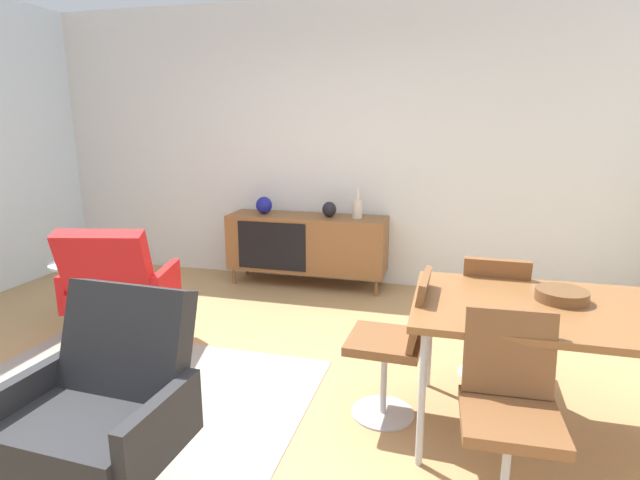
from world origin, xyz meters
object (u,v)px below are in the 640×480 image
object	(u,v)px
lounge_chair_red	(118,288)
fruit_bowl	(77,258)
vase_cobalt	(264,205)
armchair_black_shell	(105,405)
wooden_bowl_on_table	(562,295)
vase_ceramic_small	(357,208)
sideboard	(307,243)
dining_chair_near_window	(396,339)
side_table_round	(80,285)
dining_chair_back_left	(492,312)
vase_sculptural_dark	(329,209)
dining_table	(577,316)
dining_chair_front_left	(509,407)

from	to	relation	value
lounge_chair_red	fruit_bowl	world-z (taller)	lounge_chair_red
vase_cobalt	armchair_black_shell	bearing A→B (deg)	-81.42
wooden_bowl_on_table	vase_cobalt	bearing A→B (deg)	139.68
vase_cobalt	vase_ceramic_small	size ratio (longest dim) A/B	0.59
sideboard	dining_chair_near_window	distance (m)	2.44
armchair_black_shell	side_table_round	size ratio (longest dim) A/B	1.82
vase_cobalt	lounge_chair_red	xyz separation A→B (m)	(-0.45, -1.78, -0.34)
vase_ceramic_small	dining_chair_back_left	size ratio (longest dim) A/B	0.35
vase_ceramic_small	dining_chair_back_left	bearing A→B (deg)	-53.77
fruit_bowl	vase_cobalt	bearing A→B (deg)	52.98
vase_sculptural_dark	vase_ceramic_small	distance (m)	0.28
dining_table	dining_chair_back_left	world-z (taller)	dining_chair_back_left
wooden_bowl_on_table	armchair_black_shell	xyz separation A→B (m)	(-1.95, -1.07, -0.30)
dining_chair_front_left	side_table_round	bearing A→B (deg)	158.36
wooden_bowl_on_table	lounge_chair_red	xyz separation A→B (m)	(-2.88, 0.28, -0.30)
fruit_bowl	vase_ceramic_small	bearing A→B (deg)	35.00
dining_chair_near_window	lounge_chair_red	world-z (taller)	lounge_chair_red
sideboard	vase_sculptural_dark	xyz separation A→B (m)	(0.23, 0.00, 0.36)
vase_ceramic_small	fruit_bowl	distance (m)	2.52
dining_chair_front_left	armchair_black_shell	world-z (taller)	armchair_black_shell
dining_chair_front_left	fruit_bowl	world-z (taller)	dining_chair_front_left
side_table_round	vase_ceramic_small	bearing A→B (deg)	35.03
dining_table	fruit_bowl	world-z (taller)	dining_table
vase_sculptural_dark	lounge_chair_red	distance (m)	2.14
vase_sculptural_dark	dining_chair_near_window	size ratio (longest dim) A/B	0.18
vase_sculptural_dark	side_table_round	bearing A→B (deg)	-140.91
lounge_chair_red	armchair_black_shell	world-z (taller)	same
vase_cobalt	dining_chair_front_left	xyz separation A→B (m)	(2.13, -2.71, -0.34)
lounge_chair_red	fruit_bowl	xyz separation A→B (m)	(-0.63, 0.35, 0.09)
vase_sculptural_dark	vase_cobalt	bearing A→B (deg)	180.00
dining_chair_near_window	fruit_bowl	distance (m)	2.78
sideboard	vase_sculptural_dark	distance (m)	0.43
vase_cobalt	dining_chair_front_left	distance (m)	3.47
dining_chair_back_left	side_table_round	size ratio (longest dim) A/B	1.65
wooden_bowl_on_table	dining_chair_back_left	xyz separation A→B (m)	(-0.29, 0.47, -0.30)
dining_table	dining_chair_back_left	xyz separation A→B (m)	(-0.35, 0.56, -0.23)
vase_ceramic_small	dining_chair_front_left	distance (m)	2.97
armchair_black_shell	side_table_round	xyz separation A→B (m)	(-1.55, 1.70, -0.15)
wooden_bowl_on_table	fruit_bowl	xyz separation A→B (m)	(-3.51, 0.63, -0.21)
vase_sculptural_dark	armchair_black_shell	size ratio (longest dim) A/B	0.16
vase_sculptural_dark	dining_chair_front_left	world-z (taller)	vase_sculptural_dark
sideboard	lounge_chair_red	size ratio (longest dim) A/B	1.69
vase_cobalt	side_table_round	world-z (taller)	vase_cobalt
dining_table	wooden_bowl_on_table	bearing A→B (deg)	122.52
dining_chair_front_left	lounge_chair_red	distance (m)	2.75
vase_ceramic_small	armchair_black_shell	world-z (taller)	vase_ceramic_small
vase_sculptural_dark	dining_chair_front_left	bearing A→B (deg)	-61.90
wooden_bowl_on_table	lounge_chair_red	world-z (taller)	lounge_chair_red
vase_cobalt	dining_chair_near_window	size ratio (longest dim) A/B	0.20
dining_chair_front_left	dining_chair_near_window	distance (m)	0.77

